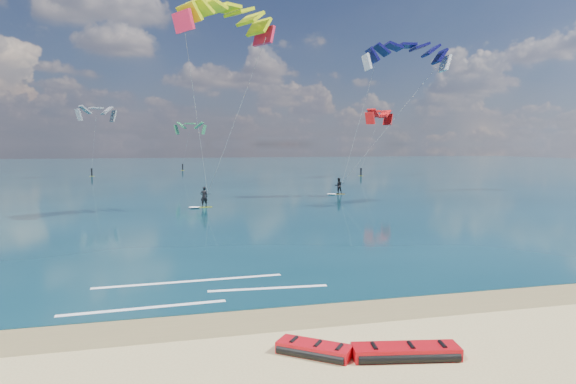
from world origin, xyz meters
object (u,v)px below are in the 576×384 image
object	(u,v)px
packed_kite_left	(406,358)
kitesurfer_far	(373,114)
kitesurfer_main	(215,102)
packed_kite_mid	(314,355)

from	to	relation	value
packed_kite_left	kitesurfer_far	distance (m)	43.18
kitesurfer_main	packed_kite_mid	bearing A→B (deg)	-104.23
packed_kite_left	kitesurfer_main	world-z (taller)	kitesurfer_main
packed_kite_mid	kitesurfer_main	bearing A→B (deg)	126.95
packed_kite_mid	kitesurfer_far	bearing A→B (deg)	102.71
kitesurfer_main	kitesurfer_far	distance (m)	19.73
packed_kite_mid	kitesurfer_far	world-z (taller)	kitesurfer_far
kitesurfer_main	packed_kite_left	bearing A→B (deg)	-99.90
packed_kite_left	kitesurfer_main	distance (m)	31.65
packed_kite_left	kitesurfer_far	xyz separation A→B (m)	(16.15, 39.06, 8.84)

